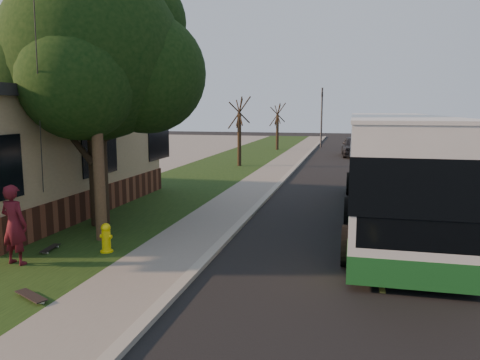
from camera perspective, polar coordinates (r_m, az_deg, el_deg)
name	(u,v)px	position (r m, az deg, el deg)	size (l,w,h in m)	color
ground	(206,262)	(11.36, -4.22, -9.98)	(120.00, 120.00, 0.00)	black
road	(367,195)	(20.57, 15.20, -1.73)	(8.00, 80.00, 0.01)	black
curb	(274,190)	(20.81, 4.14, -1.17)	(0.25, 80.00, 0.12)	gray
sidewalk	(252,189)	(21.00, 1.45, -1.12)	(2.00, 80.00, 0.08)	slate
grass_verge	(178,186)	(21.98, -7.51, -0.76)	(5.00, 80.00, 0.07)	black
fire_hydrant	(106,238)	(12.24, -16.00, -6.80)	(0.32, 0.32, 0.74)	yellow
utility_pole	(94,70)	(13.06, -17.38, 12.70)	(2.86, 3.21, 9.07)	#473321
leafy_tree	(97,56)	(14.97, -17.09, 14.23)	(6.30, 6.00, 7.80)	black
bare_tree_near	(239,132)	(29.08, -0.08, 5.82)	(1.38, 1.21, 4.31)	black
bare_tree_far	(277,127)	(40.76, 4.58, 6.43)	(1.38, 1.21, 4.03)	black
traffic_signal	(322,113)	(44.33, 9.93, 8.02)	(0.18, 0.22, 5.50)	#2D2D30
transit_bus	(393,166)	(15.54, 18.18, 1.58)	(2.91, 12.63, 3.42)	silver
skateboarder	(14,225)	(11.93, -25.83, -4.93)	(0.68, 0.45, 1.86)	#4E0F19
skateboard_main	(50,248)	(12.92, -22.13, -7.72)	(0.29, 0.77, 0.07)	black
skateboard_spare	(31,296)	(9.92, -24.12, -12.79)	(0.88, 0.59, 0.08)	black
distant_car	(354,146)	(36.76, 13.76, 4.04)	(1.82, 4.53, 1.54)	black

